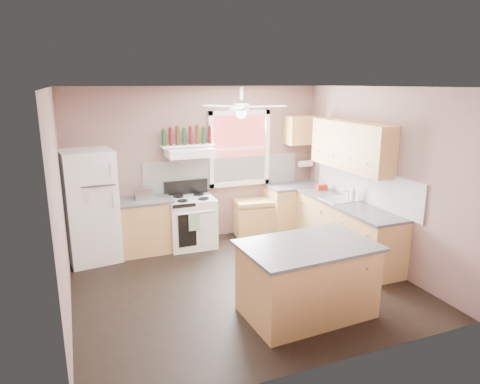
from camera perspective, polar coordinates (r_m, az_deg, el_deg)
name	(u,v)px	position (r m, az deg, el deg)	size (l,w,h in m)	color
floor	(241,283)	(6.19, 0.17, -12.02)	(4.50, 4.50, 0.00)	black
ceiling	(241,87)	(5.55, 0.19, 13.84)	(4.50, 4.50, 0.00)	white
wall_back	(199,165)	(7.59, -5.53, 3.66)	(4.50, 0.05, 2.70)	#7C5D56
wall_right	(379,177)	(6.88, 18.07, 1.89)	(0.05, 4.00, 2.70)	#7C5D56
wall_left	(58,209)	(5.34, -23.14, -2.04)	(0.05, 4.00, 2.70)	#7C5D56
backsplash_back	(224,173)	(7.72, -2.21, 2.58)	(2.90, 0.03, 0.55)	white
backsplash_right	(364,184)	(7.12, 16.19, 0.99)	(0.03, 2.60, 0.55)	white
window_view	(239,148)	(7.75, -0.13, 5.82)	(1.00, 0.02, 1.20)	maroon
window_frame	(240,149)	(7.73, -0.06, 5.80)	(1.16, 0.07, 1.36)	white
refrigerator	(90,206)	(7.06, -19.34, -1.80)	(0.75, 0.73, 1.77)	white
base_cabinet_left	(144,227)	(7.30, -12.67, -4.54)	(0.90, 0.60, 0.86)	tan
counter_left	(143,201)	(7.17, -12.86, -1.14)	(0.92, 0.62, 0.04)	#48484B
toaster	(144,194)	(7.16, -12.70, -0.23)	(0.28, 0.16, 0.18)	silver
stove	(192,222)	(7.40, -6.47, -4.02)	(0.77, 0.64, 0.86)	white
range_hood	(190,152)	(7.23, -6.73, 5.26)	(0.78, 0.50, 0.14)	white
bottle_shelf	(188,146)	(7.33, -7.00, 6.17)	(0.90, 0.26, 0.03)	white
cart	(253,218)	(7.90, 1.81, -3.46)	(0.66, 0.44, 0.66)	tan
base_cabinet_corner	(293,209)	(8.17, 7.14, -2.25)	(1.00, 0.60, 0.86)	tan
base_cabinet_right	(346,231)	(7.15, 13.96, -5.01)	(0.60, 2.20, 0.86)	tan
counter_corner	(294,186)	(8.06, 7.24, 0.82)	(1.02, 0.62, 0.04)	#48484B
counter_right	(347,204)	(7.01, 14.11, -1.55)	(0.62, 2.22, 0.04)	#48484B
sink	(340,200)	(7.17, 13.19, -1.03)	(0.55, 0.45, 0.03)	silver
faucet	(349,195)	(7.24, 14.27, -0.33)	(0.03, 0.03, 0.14)	silver
upper_cabinet_right	(351,146)	(7.07, 14.54, 6.01)	(0.33, 1.80, 0.76)	tan
upper_cabinet_corner	(302,130)	(8.09, 8.28, 8.18)	(0.60, 0.33, 0.52)	tan
paper_towel	(306,164)	(8.27, 8.74, 3.74)	(0.12, 0.12, 0.26)	white
island	(307,281)	(5.34, 8.89, -11.58)	(1.48, 0.94, 0.86)	tan
island_top	(308,246)	(5.16, 9.08, -7.08)	(1.57, 1.03, 0.04)	#48484B
ceiling_fan_hub	(241,107)	(5.55, 0.19, 11.26)	(0.20, 0.20, 0.08)	white
soap_bottle	(353,193)	(7.13, 14.83, -0.15)	(0.09, 0.10, 0.25)	silver
red_caddy	(322,187)	(7.73, 10.84, 0.64)	(0.18, 0.12, 0.10)	#A8210E
wine_bottles	(187,136)	(7.30, -7.02, 7.40)	(0.86, 0.06, 0.31)	#143819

